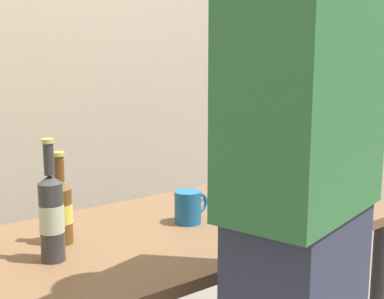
{
  "coord_description": "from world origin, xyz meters",
  "views": [
    {
      "loc": [
        -1.0,
        -1.35,
        1.31
      ],
      "look_at": [
        0.05,
        0.0,
        0.99
      ],
      "focal_mm": 49.74,
      "sensor_mm": 36.0,
      "label": 1
    }
  ],
  "objects_px": {
    "beer_bottle_dark": "(52,215)",
    "coffee_mug": "(189,207)",
    "person_figure": "(300,216)",
    "beer_bottle_brown": "(61,209)",
    "laptop": "(263,189)"
  },
  "relations": [
    {
      "from": "beer_bottle_dark",
      "to": "coffee_mug",
      "type": "xyz_separation_m",
      "value": [
        0.49,
        0.03,
        -0.08
      ]
    },
    {
      "from": "beer_bottle_dark",
      "to": "coffee_mug",
      "type": "relative_size",
      "value": 2.65
    },
    {
      "from": "person_figure",
      "to": "coffee_mug",
      "type": "relative_size",
      "value": 14.47
    },
    {
      "from": "beer_bottle_brown",
      "to": "person_figure",
      "type": "relative_size",
      "value": 0.15
    },
    {
      "from": "laptop",
      "to": "coffee_mug",
      "type": "relative_size",
      "value": 3.02
    },
    {
      "from": "person_figure",
      "to": "coffee_mug",
      "type": "bearing_deg",
      "value": 75.91
    },
    {
      "from": "beer_bottle_brown",
      "to": "person_figure",
      "type": "xyz_separation_m",
      "value": [
        0.26,
        -0.69,
        0.1
      ]
    },
    {
      "from": "laptop",
      "to": "beer_bottle_brown",
      "type": "relative_size",
      "value": 1.39
    },
    {
      "from": "laptop",
      "to": "person_figure",
      "type": "xyz_separation_m",
      "value": [
        -0.54,
        -0.64,
        0.16
      ]
    },
    {
      "from": "person_figure",
      "to": "laptop",
      "type": "bearing_deg",
      "value": 50.07
    },
    {
      "from": "person_figure",
      "to": "beer_bottle_dark",
      "type": "bearing_deg",
      "value": 120.47
    },
    {
      "from": "beer_bottle_dark",
      "to": "person_figure",
      "type": "relative_size",
      "value": 0.18
    },
    {
      "from": "person_figure",
      "to": "coffee_mug",
      "type": "xyz_separation_m",
      "value": [
        0.15,
        0.61,
        -0.15
      ]
    },
    {
      "from": "beer_bottle_dark",
      "to": "person_figure",
      "type": "height_order",
      "value": "person_figure"
    },
    {
      "from": "beer_bottle_brown",
      "to": "person_figure",
      "type": "height_order",
      "value": "person_figure"
    }
  ]
}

